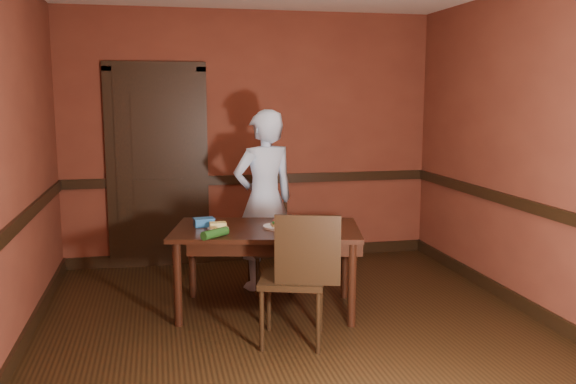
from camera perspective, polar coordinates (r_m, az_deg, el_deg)
name	(u,v)px	position (r m, az deg, el deg)	size (l,w,h in m)	color
floor	(298,335)	(4.76, 0.91, -13.24)	(4.00, 4.50, 0.01)	black
wall_back	(251,138)	(6.63, -3.48, 5.07)	(4.00, 0.02, 2.70)	brown
wall_front	(436,219)	(2.32, 13.71, -2.48)	(4.00, 0.02, 2.70)	brown
wall_left	(2,165)	(4.43, -25.16, 2.29)	(0.02, 4.50, 2.70)	brown
wall_right	(543,153)	(5.26, 22.74, 3.37)	(0.02, 4.50, 2.70)	brown
dado_back	(252,179)	(6.66, -3.42, 1.20)	(4.00, 0.03, 0.10)	black
dado_left	(10,232)	(4.49, -24.59, -3.41)	(0.03, 4.50, 0.10)	black
dado_right	(538,209)	(5.31, 22.32, -1.47)	(0.03, 4.50, 0.10)	black
baseboard_back	(252,254)	(6.83, -3.36, -5.80)	(4.00, 0.03, 0.12)	black
baseboard_left	(18,350)	(4.73, -23.91, -13.39)	(0.03, 4.50, 0.12)	black
baseboard_right	(531,309)	(5.51, 21.79, -10.09)	(0.03, 4.50, 0.12)	black
door	(158,164)	(6.55, -12.11, 2.56)	(1.05, 0.07, 2.20)	black
dining_table	(267,269)	(5.16, -2.01, -7.26)	(1.53, 0.86, 0.72)	black
chair_far	(270,249)	(5.67, -1.71, -5.32)	(0.37, 0.37, 0.80)	black
chair_near	(292,277)	(4.49, 0.41, -7.94)	(0.46, 0.46, 0.99)	black
person	(264,200)	(5.67, -2.23, -0.78)	(0.61, 0.40, 1.68)	#AECBEC
sandwich_plate	(279,225)	(5.07, -0.89, -3.15)	(0.26, 0.26, 0.06)	silver
sauce_jar	(301,225)	(4.97, 1.24, -3.11)	(0.07, 0.07, 0.08)	#578D3B
cheese_saucer	(218,226)	(5.05, -6.57, -3.21)	(0.18, 0.18, 0.06)	silver
food_tub	(204,222)	(5.16, -7.87, -2.82)	(0.18, 0.14, 0.07)	#2568B4
wrapped_veg	(215,233)	(4.74, -6.85, -3.86)	(0.07, 0.07, 0.25)	#1B4817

